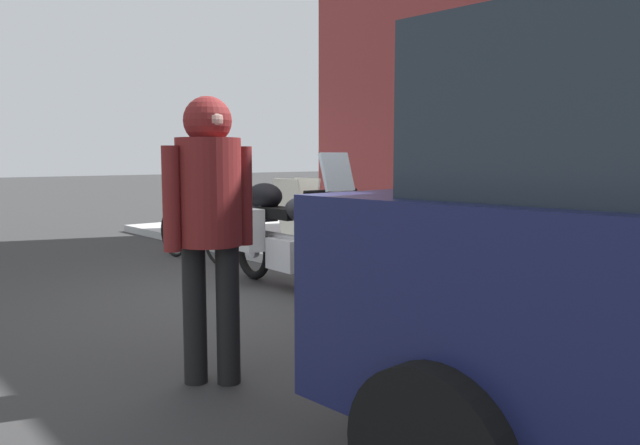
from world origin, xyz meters
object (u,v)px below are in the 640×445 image
object	(u,v)px
pedestrian_walking	(209,206)
touring_motorcycle	(282,231)
parked_bicycle	(196,233)
sandwich_board_sign	(297,212)

from	to	relation	value
pedestrian_walking	touring_motorcycle	bearing A→B (deg)	133.94
parked_bicycle	pedestrian_walking	world-z (taller)	pedestrian_walking
pedestrian_walking	sandwich_board_sign	distance (m)	4.89
touring_motorcycle	parked_bicycle	xyz separation A→B (m)	(-2.07, 0.14, -0.23)
parked_bicycle	sandwich_board_sign	distance (m)	1.43
parked_bicycle	sandwich_board_sign	size ratio (longest dim) A/B	1.83
parked_bicycle	pedestrian_walking	size ratio (longest dim) A/B	1.01
sandwich_board_sign	parked_bicycle	bearing A→B (deg)	-106.90
touring_motorcycle	parked_bicycle	distance (m)	2.09
pedestrian_walking	sandwich_board_sign	bearing A→B (deg)	135.77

